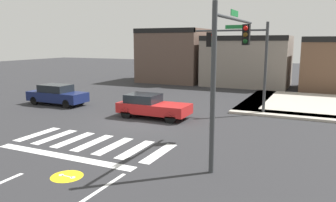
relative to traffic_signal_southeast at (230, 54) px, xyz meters
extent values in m
plane|color=#2B2B2D|center=(-6.02, 3.39, -4.13)|extent=(120.00, 120.00, 0.00)
cube|color=silver|center=(-9.44, -1.11, -4.13)|extent=(0.50, 2.67, 0.01)
cube|color=silver|center=(-8.30, -1.11, -4.13)|extent=(0.50, 2.67, 0.01)
cube|color=silver|center=(-7.16, -1.11, -4.13)|extent=(0.50, 2.67, 0.01)
cube|color=silver|center=(-6.02, -1.11, -4.13)|extent=(0.50, 2.67, 0.01)
cube|color=silver|center=(-4.88, -1.11, -4.13)|extent=(0.50, 2.67, 0.01)
cube|color=silver|center=(-3.74, -1.11, -4.13)|extent=(0.50, 2.67, 0.01)
cube|color=silver|center=(-2.61, -1.11, -4.13)|extent=(0.50, 2.67, 0.01)
cube|color=white|center=(-6.02, -3.11, -4.13)|extent=(6.80, 0.50, 0.01)
cylinder|color=yellow|center=(-4.41, -4.64, -4.13)|extent=(1.12, 1.12, 0.01)
cylinder|color=white|center=(-4.66, -4.64, -4.13)|extent=(0.18, 0.18, 0.00)
cylinder|color=white|center=(-4.15, -4.64, -4.13)|extent=(0.18, 0.18, 0.00)
cube|color=white|center=(-4.41, -4.64, -4.13)|extent=(0.51, 0.04, 0.00)
cube|color=#B2AA9E|center=(2.98, 8.59, -4.06)|extent=(10.00, 1.60, 0.15)
cube|color=#B2AA9E|center=(-1.22, 13.39, -4.06)|extent=(1.60, 10.00, 0.15)
cube|color=#B2AA9E|center=(2.98, 13.39, -4.06)|extent=(10.00, 10.00, 0.15)
cube|color=brown|center=(-12.46, 22.84, -1.13)|extent=(7.13, 6.90, 6.01)
cube|color=black|center=(-12.46, 19.59, 1.63)|extent=(7.13, 0.50, 0.50)
cube|color=gray|center=(-4.04, 22.48, -1.55)|extent=(8.57, 6.18, 5.18)
cube|color=black|center=(-4.04, 19.59, 0.79)|extent=(8.57, 0.50, 0.50)
cube|color=brown|center=(4.41, 22.24, -1.61)|extent=(6.09, 5.70, 5.04)
cylinder|color=#383A3D|center=(0.00, -2.16, -1.17)|extent=(0.18, 0.18, 5.92)
cylinder|color=#383A3D|center=(0.00, 0.73, 1.35)|extent=(0.12, 5.80, 0.12)
cube|color=black|center=(0.00, 2.76, 0.77)|extent=(0.32, 0.32, 0.95)
sphere|color=red|center=(0.00, 2.59, 1.07)|extent=(0.22, 0.22, 0.22)
sphere|color=#4C330C|center=(0.00, 2.59, 0.77)|extent=(0.22, 0.22, 0.22)
sphere|color=#0C3814|center=(0.00, 2.59, 0.48)|extent=(0.22, 0.22, 0.22)
cube|color=#197233|center=(0.00, 0.44, 1.57)|extent=(0.03, 1.10, 0.24)
cylinder|color=#383A3D|center=(0.06, 8.47, -1.24)|extent=(0.18, 0.18, 5.80)
cylinder|color=#383A3D|center=(-2.28, 8.47, 1.17)|extent=(4.67, 0.12, 0.12)
cube|color=black|center=(-3.65, 8.47, 0.59)|extent=(0.32, 0.32, 0.95)
sphere|color=red|center=(-3.48, 8.47, 0.89)|extent=(0.22, 0.22, 0.22)
sphere|color=#4C330C|center=(-3.48, 8.47, 0.59)|extent=(0.22, 0.22, 0.22)
sphere|color=#0C3814|center=(-3.48, 8.47, 0.30)|extent=(0.22, 0.22, 0.22)
cube|color=#197233|center=(-2.04, 8.47, 1.39)|extent=(1.10, 0.03, 0.24)
cube|color=red|center=(-5.82, 4.64, -3.52)|extent=(4.37, 1.86, 0.60)
cube|color=black|center=(-6.57, 4.64, -2.97)|extent=(1.93, 1.64, 0.51)
cylinder|color=black|center=(-4.33, 5.46, -3.79)|extent=(0.69, 0.22, 0.69)
cylinder|color=black|center=(-4.33, 3.81, -3.79)|extent=(0.69, 0.22, 0.69)
cylinder|color=black|center=(-7.30, 5.46, -3.79)|extent=(0.69, 0.22, 0.69)
cylinder|color=black|center=(-7.30, 3.81, -3.79)|extent=(0.69, 0.22, 0.69)
cube|color=#141E4C|center=(-14.27, 5.44, -3.51)|extent=(4.50, 1.73, 0.68)
cube|color=black|center=(-14.40, 5.44, -2.91)|extent=(2.19, 1.52, 0.53)
cylinder|color=black|center=(-12.74, 6.20, -3.83)|extent=(0.62, 0.22, 0.62)
cylinder|color=black|center=(-12.74, 4.69, -3.83)|extent=(0.62, 0.22, 0.62)
cylinder|color=black|center=(-15.80, 6.20, -3.83)|extent=(0.62, 0.22, 0.62)
cylinder|color=black|center=(-15.80, 4.69, -3.83)|extent=(0.62, 0.22, 0.62)
camera|label=1|loc=(3.38, -13.00, 0.46)|focal=35.62mm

